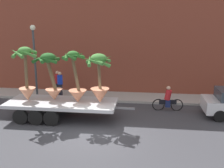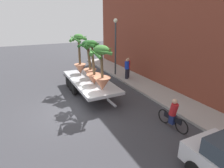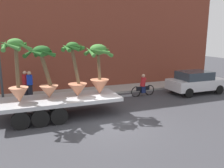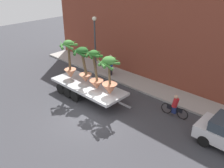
{
  "view_description": "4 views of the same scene",
  "coord_description": "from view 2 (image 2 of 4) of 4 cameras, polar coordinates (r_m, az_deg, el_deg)",
  "views": [
    {
      "loc": [
        2.38,
        -11.57,
        5.33
      ],
      "look_at": [
        0.56,
        2.58,
        1.85
      ],
      "focal_mm": 42.65,
      "sensor_mm": 36.0,
      "label": 1
    },
    {
      "loc": [
        9.42,
        -2.13,
        5.04
      ],
      "look_at": [
        0.33,
        2.34,
        1.39
      ],
      "focal_mm": 29.62,
      "sensor_mm": 36.0,
      "label": 2
    },
    {
      "loc": [
        -3.71,
        -9.58,
        4.08
      ],
      "look_at": [
        0.83,
        2.17,
        1.39
      ],
      "focal_mm": 37.0,
      "sensor_mm": 36.0,
      "label": 3
    },
    {
      "loc": [
        9.66,
        -8.23,
        8.6
      ],
      "look_at": [
        0.17,
        1.91,
        1.78
      ],
      "focal_mm": 38.3,
      "sensor_mm": 36.0,
      "label": 4
    }
  ],
  "objects": [
    {
      "name": "flatbed_trailer",
      "position": [
        13.15,
        -7.3,
        0.7
      ],
      "size": [
        6.95,
        2.35,
        0.98
      ],
      "color": "#B7BABF",
      "rests_on": "ground"
    },
    {
      "name": "sidewalk",
      "position": [
        13.46,
        13.89,
        -2.41
      ],
      "size": [
        24.0,
        2.2,
        0.15
      ],
      "primitive_type": "cube",
      "color": "#A39E99",
      "rests_on": "ground"
    },
    {
      "name": "cyclist",
      "position": [
        9.36,
        18.3,
        -9.11
      ],
      "size": [
        1.84,
        0.37,
        1.54
      ],
      "color": "black",
      "rests_on": "ground"
    },
    {
      "name": "pedestrian_near_gate",
      "position": [
        15.85,
        4.96,
        5.16
      ],
      "size": [
        0.36,
        0.36,
        1.71
      ],
      "color": "black",
      "rests_on": "sidewalk"
    },
    {
      "name": "potted_palm_rear",
      "position": [
        11.76,
        -5.78,
        5.52
      ],
      "size": [
        1.27,
        1.23,
        2.76
      ],
      "color": "#C17251",
      "rests_on": "flatbed_trailer"
    },
    {
      "name": "potted_palm_front",
      "position": [
        10.63,
        -3.21,
        4.69
      ],
      "size": [
        1.49,
        1.6,
        2.64
      ],
      "color": "#C17251",
      "rests_on": "flatbed_trailer"
    },
    {
      "name": "street_lamp",
      "position": [
        16.33,
        1.09,
        13.48
      ],
      "size": [
        0.36,
        0.36,
        4.83
      ],
      "color": "#383D42",
      "rests_on": "sidewalk"
    },
    {
      "name": "potted_palm_extra",
      "position": [
        13.14,
        -7.11,
        7.83
      ],
      "size": [
        1.6,
        1.6,
        2.6
      ],
      "color": "tan",
      "rests_on": "flatbed_trailer"
    },
    {
      "name": "building_facade",
      "position": [
        13.7,
        21.14,
        15.84
      ],
      "size": [
        24.0,
        1.2,
        8.77
      ],
      "primitive_type": "cube",
      "color": "brown",
      "rests_on": "ground"
    },
    {
      "name": "ground_plane",
      "position": [
        10.9,
        -12.01,
        -8.18
      ],
      "size": [
        60.0,
        60.0,
        0.0
      ],
      "primitive_type": "plane",
      "color": "#38383D"
    },
    {
      "name": "potted_palm_middle",
      "position": [
        14.22,
        -10.0,
        8.82
      ],
      "size": [
        1.45,
        1.44,
        2.95
      ],
      "color": "tan",
      "rests_on": "flatbed_trailer"
    },
    {
      "name": "pedestrian_far_left",
      "position": [
        15.5,
        4.6,
        4.84
      ],
      "size": [
        0.36,
        0.36,
        1.71
      ],
      "color": "black",
      "rests_on": "sidewalk"
    }
  ]
}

